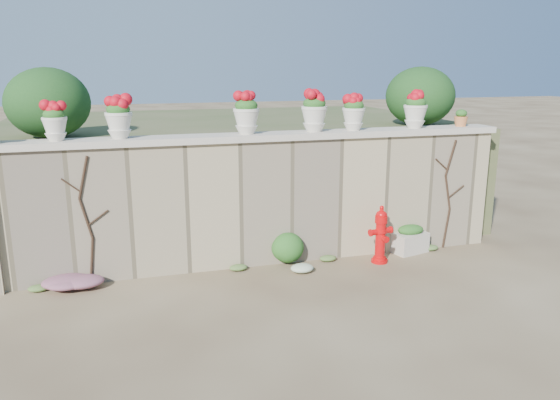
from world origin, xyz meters
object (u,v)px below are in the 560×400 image
object	(u,v)px
fire_hydrant	(381,234)
terracotta_pot	(461,119)
planter_box	(410,240)
urn_pot_0	(55,122)

from	to	relation	value
fire_hydrant	terracotta_pot	bearing A→B (deg)	9.20
planter_box	urn_pot_0	world-z (taller)	urn_pot_0
planter_box	terracotta_pot	xyz separation A→B (m)	(1.00, 0.28, 2.00)
terracotta_pot	fire_hydrant	bearing A→B (deg)	-161.47
planter_box	terracotta_pot	distance (m)	2.26
fire_hydrant	urn_pot_0	bearing A→B (deg)	163.82
fire_hydrant	terracotta_pot	xyz separation A→B (m)	(1.72, 0.58, 1.75)
urn_pot_0	planter_box	bearing A→B (deg)	-2.88
fire_hydrant	planter_box	bearing A→B (deg)	13.38
fire_hydrant	planter_box	distance (m)	0.81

